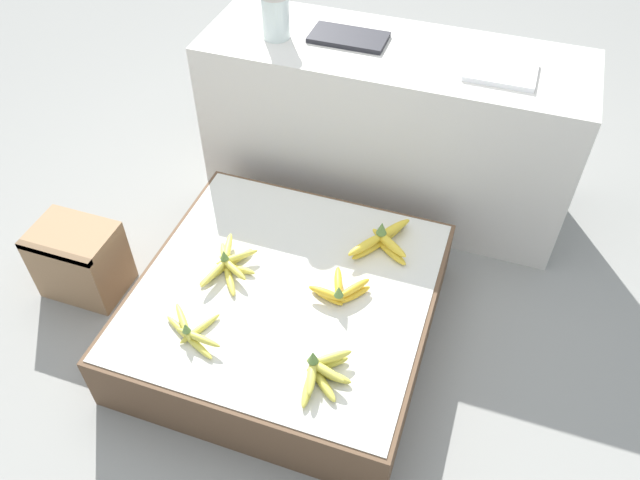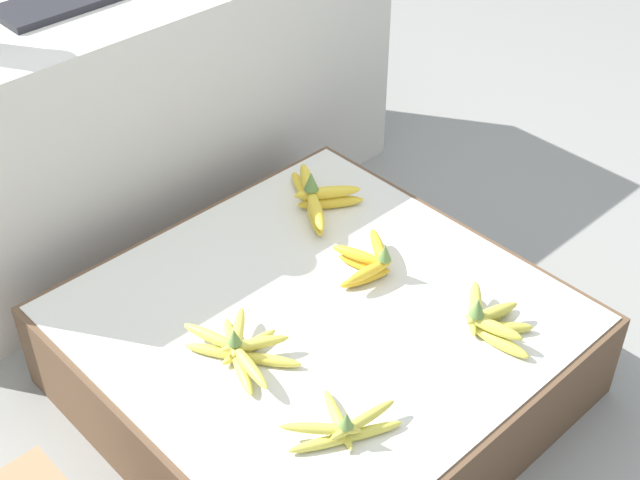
{
  "view_description": "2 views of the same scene",
  "coord_description": "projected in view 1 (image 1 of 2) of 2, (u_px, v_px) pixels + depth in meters",
  "views": [
    {
      "loc": [
        0.55,
        -1.23,
        1.83
      ],
      "look_at": [
        0.07,
        0.15,
        0.35
      ],
      "focal_mm": 35.0,
      "sensor_mm": 36.0,
      "label": 1
    },
    {
      "loc": [
        -0.98,
        -1.04,
        1.59
      ],
      "look_at": [
        0.09,
        0.09,
        0.35
      ],
      "focal_mm": 50.0,
      "sensor_mm": 36.0,
      "label": 2
    }
  ],
  "objects": [
    {
      "name": "banana_bunch_front_midleft",
      "position": [
        322.0,
        372.0,
        1.81
      ],
      "size": [
        0.15,
        0.22,
        0.1
      ],
      "color": "gold",
      "rests_on": "display_platform"
    },
    {
      "name": "wooden_crate",
      "position": [
        80.0,
        260.0,
        2.29
      ],
      "size": [
        0.29,
        0.22,
        0.29
      ],
      "color": "#997551",
      "rests_on": "ground_plane"
    },
    {
      "name": "ground_plane",
      "position": [
        288.0,
        330.0,
        2.25
      ],
      "size": [
        10.0,
        10.0,
        0.0
      ],
      "primitive_type": "plane",
      "color": "gray"
    },
    {
      "name": "glass_jar",
      "position": [
        275.0,
        15.0,
        2.28
      ],
      "size": [
        0.11,
        0.11,
        0.17
      ],
      "color": "silver",
      "rests_on": "back_vendor_table"
    },
    {
      "name": "foam_tray_white",
      "position": [
        501.0,
        71.0,
        2.16
      ],
      "size": [
        0.24,
        0.19,
        0.02
      ],
      "color": "white",
      "rests_on": "back_vendor_table"
    },
    {
      "name": "banana_bunch_back_midleft",
      "position": [
        383.0,
        240.0,
        2.18
      ],
      "size": [
        0.21,
        0.28,
        0.11
      ],
      "color": "gold",
      "rests_on": "display_platform"
    },
    {
      "name": "back_vendor_table",
      "position": [
        388.0,
        128.0,
        2.53
      ],
      "size": [
        1.46,
        0.49,
        0.69
      ],
      "color": "beige",
      "rests_on": "ground_plane"
    },
    {
      "name": "foam_tray_dark",
      "position": [
        349.0,
        37.0,
        2.32
      ],
      "size": [
        0.29,
        0.15,
        0.02
      ],
      "color": "#232328",
      "rests_on": "back_vendor_table"
    },
    {
      "name": "banana_bunch_middle_left",
      "position": [
        228.0,
        264.0,
        2.12
      ],
      "size": [
        0.18,
        0.26,
        0.09
      ],
      "color": "#DBCC4C",
      "rests_on": "display_platform"
    },
    {
      "name": "display_platform",
      "position": [
        286.0,
        309.0,
        2.16
      ],
      "size": [
        0.97,
        0.97,
        0.24
      ],
      "color": "brown",
      "rests_on": "ground_plane"
    },
    {
      "name": "banana_bunch_middle_midleft",
      "position": [
        340.0,
        291.0,
        2.03
      ],
      "size": [
        0.2,
        0.15,
        0.09
      ],
      "color": "gold",
      "rests_on": "display_platform"
    },
    {
      "name": "banana_bunch_front_left",
      "position": [
        191.0,
        332.0,
        1.92
      ],
      "size": [
        0.22,
        0.18,
        0.08
      ],
      "color": "gold",
      "rests_on": "display_platform"
    }
  ]
}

